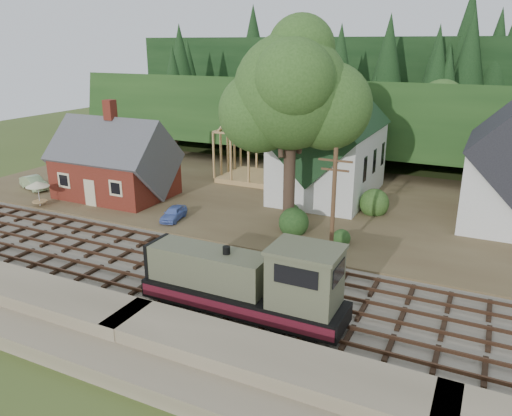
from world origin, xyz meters
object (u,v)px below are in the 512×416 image
at_px(car_green, 34,183).
at_px(patio_set, 37,185).
at_px(car_blue, 174,213).
at_px(locomotive, 249,284).

distance_m(car_green, patio_set, 6.13).
relative_size(car_blue, patio_set, 1.45).
distance_m(car_blue, car_green, 17.77).
distance_m(locomotive, patio_set, 26.60).
relative_size(locomotive, patio_set, 4.95).
height_order(car_blue, patio_set, patio_set).
xyz_separation_m(car_green, patio_set, (4.78, -3.62, 1.27)).
relative_size(locomotive, car_blue, 3.41).
distance_m(locomotive, car_blue, 16.28).
xyz_separation_m(locomotive, car_green, (-29.99, 12.12, -1.06)).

